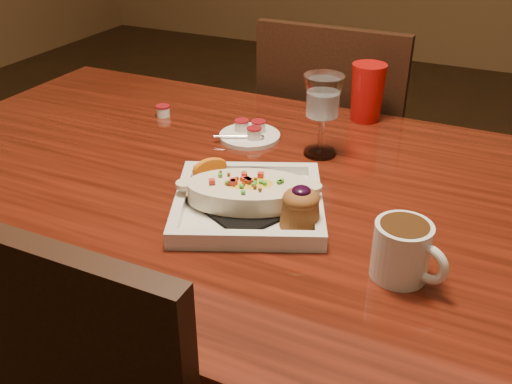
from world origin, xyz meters
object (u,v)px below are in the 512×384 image
at_px(table, 241,223).
at_px(goblet, 323,101).
at_px(coffee_mug, 403,249).
at_px(plate, 253,198).
at_px(saucer, 249,134).
at_px(red_tumbler, 367,92).
at_px(chair_far, 336,161).

xyz_separation_m(table, goblet, (0.10, 0.17, 0.21)).
xyz_separation_m(coffee_mug, goblet, (-0.24, 0.34, 0.07)).
relative_size(plate, saucer, 2.47).
distance_m(saucer, red_tumbler, 0.30).
height_order(table, red_tumbler, red_tumbler).
bearing_deg(coffee_mug, table, 175.54).
relative_size(table, saucer, 11.15).
relative_size(goblet, red_tumbler, 1.27).
height_order(plate, coffee_mug, coffee_mug).
bearing_deg(goblet, coffee_mug, -54.11).
xyz_separation_m(plate, coffee_mug, (0.27, -0.07, 0.02)).
distance_m(chair_far, coffee_mug, 0.91).
bearing_deg(red_tumbler, plate, -96.90).
distance_m(table, coffee_mug, 0.40).
xyz_separation_m(plate, red_tumbler, (0.06, 0.49, 0.04)).
bearing_deg(saucer, chair_far, 80.91).
relative_size(chair_far, goblet, 5.48).
distance_m(plate, saucer, 0.31).
xyz_separation_m(chair_far, plate, (0.07, -0.72, 0.27)).
bearing_deg(chair_far, table, 90.00).
relative_size(goblet, saucer, 1.26).
bearing_deg(saucer, coffee_mug, -40.10).
height_order(table, coffee_mug, coffee_mug).
relative_size(chair_far, plate, 2.80).
relative_size(table, chair_far, 1.61).
distance_m(chair_far, saucer, 0.52).
height_order(coffee_mug, saucer, coffee_mug).
bearing_deg(red_tumbler, saucer, -132.94).
height_order(coffee_mug, goblet, goblet).
height_order(chair_far, red_tumbler, chair_far).
bearing_deg(goblet, table, -119.01).
xyz_separation_m(table, chair_far, (-0.00, 0.63, -0.15)).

